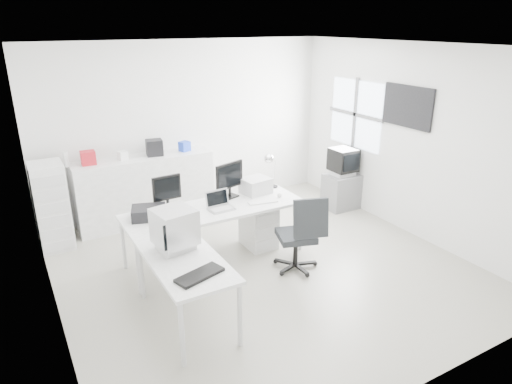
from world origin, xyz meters
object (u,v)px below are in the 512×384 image
lcd_monitor_small (167,192)px  crt_tv (343,162)px  side_desk (186,290)px  office_chair (296,232)px  sideboard (145,189)px  crt_monitor (175,228)px  inkjet_printer (149,213)px  drawer_pedestal (259,226)px  lcd_monitor_large (230,181)px  tv_cabinet (341,191)px  filing_cabinet (52,206)px  laser_printer (256,186)px  main_desk (215,234)px  laptop (221,203)px

lcd_monitor_small → crt_tv: lcd_monitor_small is taller
side_desk → office_chair: office_chair is taller
sideboard → crt_monitor: bearing=-99.3°
crt_monitor → office_chair: (1.65, 0.10, -0.48)m
inkjet_printer → drawer_pedestal: bearing=16.4°
lcd_monitor_small → crt_monitor: (-0.30, -1.10, 0.01)m
inkjet_printer → office_chair: size_ratio=0.40×
crt_tv → lcd_monitor_large: bearing=-171.6°
office_chair → crt_tv: 2.32m
side_desk → tv_cabinet: bearing=25.7°
lcd_monitor_large → filing_cabinet: 2.53m
laser_printer → office_chair: size_ratio=0.37×
sideboard → lcd_monitor_small: bearing=-94.6°
filing_cabinet → tv_cabinet: bearing=-10.9°
main_desk → inkjet_printer: (-0.85, 0.10, 0.45)m
tv_cabinet → laptop: bearing=-165.2°
inkjet_printer → laser_printer: (1.60, 0.12, 0.04)m
laser_printer → filing_cabinet: bearing=146.4°
lcd_monitor_small → office_chair: lcd_monitor_small is taller
main_desk → crt_tv: (2.66, 0.59, 0.45)m
laptop → laser_printer: laser_printer is taller
lcd_monitor_small → filing_cabinet: (-1.29, 1.21, -0.36)m
main_desk → side_desk: size_ratio=1.71×
laptop → office_chair: size_ratio=0.30×
lcd_monitor_large → drawer_pedestal: bearing=-47.0°
main_desk → inkjet_printer: size_ratio=5.81×
laptop → filing_cabinet: bearing=137.8°
main_desk → lcd_monitor_small: 0.86m
inkjet_printer → laser_printer: 1.60m
drawer_pedestal → lcd_monitor_small: lcd_monitor_small is taller
main_desk → lcd_monitor_small: size_ratio=5.06×
side_desk → lcd_monitor_large: size_ratio=2.85×
lcd_monitor_large → laser_printer: (0.40, -0.03, -0.14)m
lcd_monitor_large → laser_printer: lcd_monitor_large is taller
tv_cabinet → filing_cabinet: size_ratio=0.48×
sideboard → laser_printer: bearing=-51.5°
laser_printer → side_desk: bearing=-148.6°
main_desk → lcd_monitor_small: (-0.55, 0.25, 0.61)m
lcd_monitor_small → laser_printer: lcd_monitor_small is taller
lcd_monitor_small → laptop: bearing=-33.3°
lcd_monitor_large → sideboard: 1.72m
drawer_pedestal → sideboard: size_ratio=0.28×
drawer_pedestal → laser_printer: (0.05, 0.17, 0.56)m
crt_monitor → tv_cabinet: (3.51, 1.44, -0.69)m
lcd_monitor_small → lcd_monitor_large: bearing=-3.0°
lcd_monitor_small → office_chair: (1.35, -1.00, -0.47)m
crt_tv → laser_printer: bearing=-169.0°
inkjet_printer → crt_tv: (3.51, 0.49, 0.00)m
office_chair → lcd_monitor_small: bearing=161.5°
drawer_pedestal → laser_printer: bearing=73.6°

